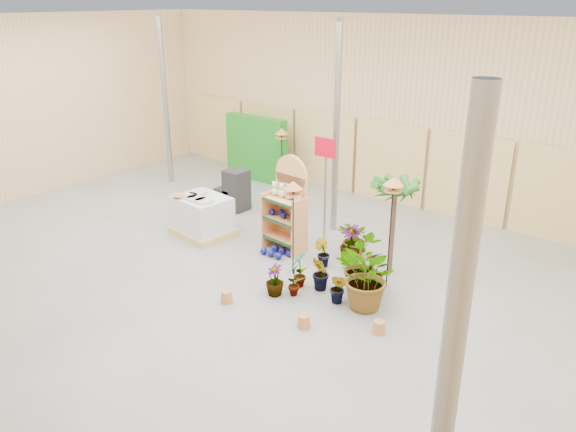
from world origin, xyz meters
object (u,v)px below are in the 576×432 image
at_px(potted_plant_2, 358,266).
at_px(bird_table_front, 293,188).
at_px(pallet_stack, 202,216).
at_px(display_shelf, 289,207).

bearing_deg(potted_plant_2, bird_table_front, -170.93).
bearing_deg(pallet_stack, bird_table_front, 0.84).
xyz_separation_m(display_shelf, potted_plant_2, (2.08, -0.65, -0.42)).
distance_m(pallet_stack, potted_plant_2, 3.97).
height_order(display_shelf, pallet_stack, display_shelf).
distance_m(display_shelf, pallet_stack, 2.05).
relative_size(display_shelf, pallet_stack, 1.49).
height_order(display_shelf, potted_plant_2, display_shelf).
relative_size(bird_table_front, potted_plant_2, 1.89).
xyz_separation_m(pallet_stack, bird_table_front, (2.68, -0.23, 1.26)).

